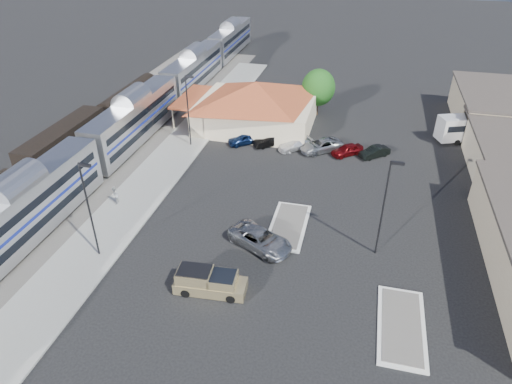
% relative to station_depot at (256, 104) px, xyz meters
% --- Properties ---
extents(ground, '(280.00, 280.00, 0.00)m').
position_rel_station_depot_xyz_m(ground, '(4.56, -24.00, -3.13)').
color(ground, black).
rests_on(ground, ground).
extents(railbed, '(16.00, 100.00, 0.12)m').
position_rel_station_depot_xyz_m(railbed, '(-16.44, -16.00, -3.07)').
color(railbed, '#4C4944').
rests_on(railbed, ground).
extents(platform, '(5.50, 92.00, 0.18)m').
position_rel_station_depot_xyz_m(platform, '(-7.44, -18.00, -3.04)').
color(platform, gray).
rests_on(platform, ground).
extents(passenger_train, '(3.00, 104.00, 5.55)m').
position_rel_station_depot_xyz_m(passenger_train, '(-13.44, -8.50, -0.26)').
color(passenger_train, silver).
rests_on(passenger_train, ground).
extents(freight_cars, '(2.80, 46.00, 4.00)m').
position_rel_station_depot_xyz_m(freight_cars, '(-19.44, -14.80, -1.21)').
color(freight_cars, black).
rests_on(freight_cars, ground).
extents(station_depot, '(18.35, 12.24, 6.20)m').
position_rel_station_depot_xyz_m(station_depot, '(0.00, 0.00, 0.00)').
color(station_depot, beige).
rests_on(station_depot, ground).
extents(traffic_island_south, '(3.30, 7.50, 0.21)m').
position_rel_station_depot_xyz_m(traffic_island_south, '(8.56, -22.00, -3.03)').
color(traffic_island_south, silver).
rests_on(traffic_island_south, ground).
extents(traffic_island_north, '(3.30, 7.50, 0.21)m').
position_rel_station_depot_xyz_m(traffic_island_north, '(18.56, -32.00, -3.03)').
color(traffic_island_north, silver).
rests_on(traffic_island_north, ground).
extents(lamp_plat_s, '(1.08, 0.25, 9.00)m').
position_rel_station_depot_xyz_m(lamp_plat_s, '(-6.34, -30.00, 2.21)').
color(lamp_plat_s, black).
rests_on(lamp_plat_s, ground).
extents(lamp_plat_n, '(1.08, 0.25, 9.00)m').
position_rel_station_depot_xyz_m(lamp_plat_n, '(-6.34, -8.00, 2.21)').
color(lamp_plat_n, black).
rests_on(lamp_plat_n, ground).
extents(lamp_lot, '(1.08, 0.25, 9.00)m').
position_rel_station_depot_xyz_m(lamp_lot, '(16.66, -24.00, 2.21)').
color(lamp_lot, black).
rests_on(lamp_lot, ground).
extents(tree_depot, '(4.71, 4.71, 6.63)m').
position_rel_station_depot_xyz_m(tree_depot, '(7.56, 6.00, 0.89)').
color(tree_depot, '#382314').
rests_on(tree_depot, ground).
extents(pickup_truck, '(5.65, 2.39, 1.91)m').
position_rel_station_depot_xyz_m(pickup_truck, '(4.26, -31.83, -2.23)').
color(pickup_truck, tan).
rests_on(pickup_truck, ground).
extents(suv, '(6.58, 5.23, 1.66)m').
position_rel_station_depot_xyz_m(suv, '(6.70, -25.55, -2.30)').
color(suv, '#92959A').
rests_on(suv, ground).
extents(coach_bus, '(10.68, 6.04, 3.40)m').
position_rel_station_depot_xyz_m(coach_bus, '(28.56, 2.24, -1.17)').
color(coach_bus, white).
rests_on(coach_bus, ground).
extents(person_b, '(0.93, 1.07, 1.88)m').
position_rel_station_depot_xyz_m(person_b, '(-8.92, -22.51, -2.01)').
color(person_b, silver).
rests_on(person_b, platform).
extents(parked_car_a, '(4.43, 3.86, 1.44)m').
position_rel_station_depot_xyz_m(parked_car_a, '(-0.02, -5.89, -2.41)').
color(parked_car_a, '#0D1C41').
rests_on(parked_car_a, ground).
extents(parked_car_b, '(4.21, 3.65, 1.37)m').
position_rel_station_depot_xyz_m(parked_car_b, '(3.18, -5.59, -2.44)').
color(parked_car_b, black).
rests_on(parked_car_b, ground).
extents(parked_car_c, '(4.46, 4.24, 1.27)m').
position_rel_station_depot_xyz_m(parked_car_c, '(6.38, -5.89, -2.50)').
color(parked_car_c, white).
rests_on(parked_car_c, ground).
extents(parked_car_d, '(5.83, 5.29, 1.51)m').
position_rel_station_depot_xyz_m(parked_car_d, '(9.58, -5.59, -2.38)').
color(parked_car_d, gray).
rests_on(parked_car_d, ground).
extents(parked_car_e, '(4.13, 3.80, 1.37)m').
position_rel_station_depot_xyz_m(parked_car_e, '(12.78, -5.89, -2.45)').
color(parked_car_e, maroon).
rests_on(parked_car_e, ground).
extents(parked_car_f, '(3.84, 3.57, 1.28)m').
position_rel_station_depot_xyz_m(parked_car_f, '(15.98, -5.59, -2.49)').
color(parked_car_f, black).
rests_on(parked_car_f, ground).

